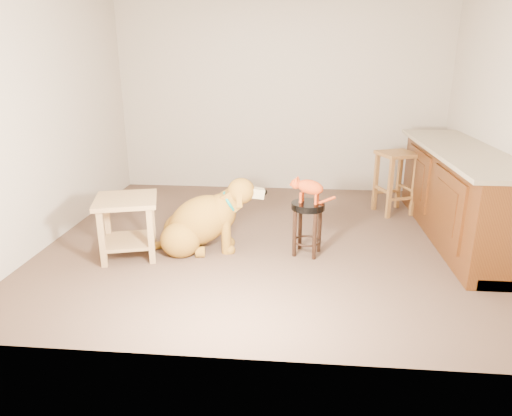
# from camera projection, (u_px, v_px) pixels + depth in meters

# --- Properties ---
(floor) EXTENTS (4.50, 4.00, 0.01)m
(floor) POSITION_uv_depth(u_px,v_px,m) (271.00, 240.00, 4.77)
(floor) COLOR #4F392C
(floor) RESTS_ON ground
(room_shell) EXTENTS (4.54, 4.04, 2.62)m
(room_shell) POSITION_uv_depth(u_px,v_px,m) (273.00, 73.00, 4.24)
(room_shell) COLOR #B9A995
(room_shell) RESTS_ON ground
(cabinet_run) EXTENTS (0.70, 2.56, 0.94)m
(cabinet_run) POSITION_uv_depth(u_px,v_px,m) (460.00, 196.00, 4.74)
(cabinet_run) COLOR #51290E
(cabinet_run) RESTS_ON ground
(padded_stool) EXTENTS (0.33, 0.33, 0.52)m
(padded_stool) POSITION_uv_depth(u_px,v_px,m) (308.00, 218.00, 4.32)
(padded_stool) COLOR black
(padded_stool) RESTS_ON ground
(wood_stool) EXTENTS (0.52, 0.52, 0.75)m
(wood_stool) POSITION_uv_depth(u_px,v_px,m) (395.00, 182.00, 5.49)
(wood_stool) COLOR brown
(wood_stool) RESTS_ON ground
(side_table) EXTENTS (0.69, 0.69, 0.58)m
(side_table) POSITION_uv_depth(u_px,v_px,m) (127.00, 218.00, 4.28)
(side_table) COLOR #9D7548
(side_table) RESTS_ON ground
(golden_retriever) EXTENTS (1.21, 0.65, 0.77)m
(golden_retriever) POSITION_uv_depth(u_px,v_px,m) (201.00, 222.00, 4.44)
(golden_retriever) COLOR brown
(golden_retriever) RESTS_ON ground
(tabby_kitten) EXTENTS (0.44, 0.19, 0.27)m
(tabby_kitten) POSITION_uv_depth(u_px,v_px,m) (308.00, 187.00, 4.23)
(tabby_kitten) COLOR #9F320F
(tabby_kitten) RESTS_ON padded_stool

